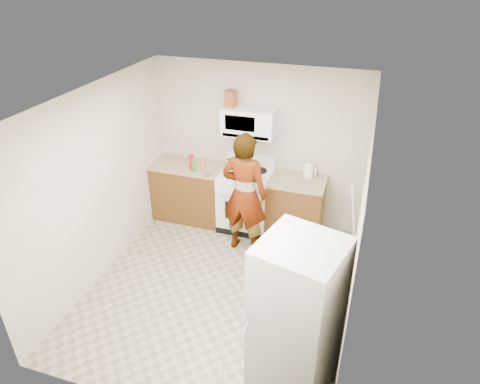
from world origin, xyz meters
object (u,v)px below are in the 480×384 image
at_px(microwave, 249,122).
at_px(saucepan, 241,164).
at_px(gas_range, 246,199).
at_px(fridge, 296,319).
at_px(person, 245,195).
at_px(kettle, 308,171).

height_order(microwave, saucepan, microwave).
bearing_deg(saucepan, gas_range, -49.27).
bearing_deg(fridge, microwave, 130.39).
bearing_deg(person, kettle, -128.78).
distance_m(person, saucepan, 0.78).
xyz_separation_m(microwave, person, (0.15, -0.71, -0.79)).
distance_m(microwave, kettle, 1.13).
bearing_deg(kettle, person, -137.10).
height_order(person, saucepan, person).
distance_m(person, fridge, 2.30).
relative_size(fridge, saucepan, 7.85).
xyz_separation_m(kettle, saucepan, (-1.02, -0.04, -0.01)).
relative_size(person, saucepan, 8.36).
relative_size(person, kettle, 9.76).
xyz_separation_m(person, kettle, (0.75, 0.75, 0.12)).
height_order(gas_range, saucepan, gas_range).
xyz_separation_m(microwave, kettle, (0.90, 0.05, -0.67)).
bearing_deg(saucepan, person, -69.05).
relative_size(gas_range, saucepan, 5.22).
relative_size(gas_range, fridge, 0.66).
bearing_deg(fridge, gas_range, 131.47).
distance_m(gas_range, microwave, 1.22).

